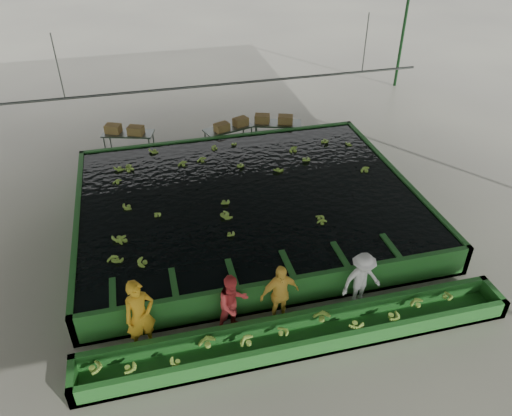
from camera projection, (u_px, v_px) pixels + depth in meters
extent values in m
plane|color=gray|center=(260.00, 246.00, 14.23)|extent=(80.00, 80.00, 0.00)
cube|color=slate|center=(261.00, 76.00, 11.41)|extent=(20.00, 22.00, 0.04)
cube|color=black|center=(248.00, 194.00, 14.95)|extent=(9.70, 7.70, 0.00)
cylinder|color=#59605B|center=(223.00, 84.00, 16.54)|extent=(0.08, 0.08, 14.00)
cylinder|color=#59605B|center=(58.00, 67.00, 14.96)|extent=(0.04, 0.04, 2.00)
cylinder|color=#59605B|center=(365.00, 43.00, 16.99)|extent=(0.04, 0.04, 2.00)
imported|color=gold|center=(140.00, 316.00, 10.76)|extent=(0.79, 0.65, 1.88)
imported|color=#DC3D3E|center=(233.00, 304.00, 11.26)|extent=(0.91, 0.79, 1.58)
imported|color=#FFD048|center=(280.00, 294.00, 11.47)|extent=(1.01, 0.54, 1.65)
imported|color=silver|center=(362.00, 281.00, 11.91)|extent=(1.07, 0.68, 1.57)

